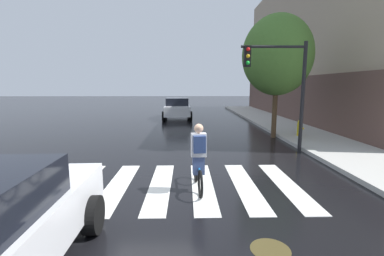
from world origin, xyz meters
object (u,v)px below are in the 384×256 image
object	(u,v)px
sedan_mid	(177,108)
fire_hydrant	(299,128)
cyclist	(198,158)
street_tree_near	(277,55)
traffic_light_near	(282,78)
manhole_cover	(270,249)

from	to	relation	value
sedan_mid	fire_hydrant	xyz separation A→B (m)	(6.26, -8.37, -0.31)
cyclist	street_tree_near	size ratio (longest dim) A/B	0.29
cyclist	fire_hydrant	xyz separation A→B (m)	(5.25, 6.50, -0.31)
fire_hydrant	street_tree_near	xyz separation A→B (m)	(-1.15, 0.36, 3.49)
sedan_mid	traffic_light_near	size ratio (longest dim) A/B	1.14
sedan_mid	traffic_light_near	bearing A→B (deg)	-68.74
cyclist	street_tree_near	xyz separation A→B (m)	(4.10, 6.86, 3.18)
traffic_light_near	fire_hydrant	distance (m)	4.07
manhole_cover	cyclist	distance (m)	2.77
cyclist	fire_hydrant	distance (m)	8.36
manhole_cover	street_tree_near	size ratio (longest dim) A/B	0.11
sedan_mid	cyclist	distance (m)	14.90
fire_hydrant	street_tree_near	size ratio (longest dim) A/B	0.13
fire_hydrant	street_tree_near	world-z (taller)	street_tree_near
fire_hydrant	traffic_light_near	bearing A→B (deg)	-125.89
manhole_cover	street_tree_near	xyz separation A→B (m)	(3.06, 9.29, 4.01)
cyclist	traffic_light_near	bearing A→B (deg)	49.05
street_tree_near	fire_hydrant	bearing A→B (deg)	-17.23
traffic_light_near	cyclist	bearing A→B (deg)	-130.95
cyclist	fire_hydrant	world-z (taller)	cyclist
cyclist	traffic_light_near	distance (m)	5.42
cyclist	traffic_light_near	world-z (taller)	traffic_light_near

